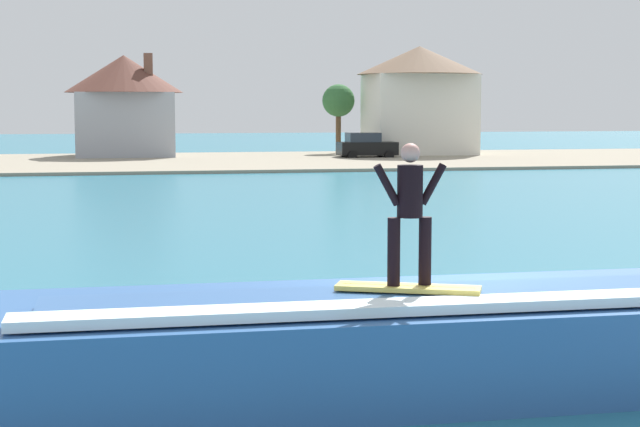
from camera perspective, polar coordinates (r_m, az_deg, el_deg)
The scene contains 9 objects.
ground_plane at distance 14.83m, azimuth 7.38°, elevation -8.07°, with size 260.00×260.00×0.00m, color teal.
wave_crest at distance 13.21m, azimuth 5.28°, elevation -7.03°, with size 10.96×3.16×1.32m.
surfboard at distance 12.75m, azimuth 4.94°, elevation -4.17°, with size 1.82×1.12×0.06m.
surfer at distance 12.65m, azimuth 5.04°, elevation 0.40°, with size 0.94×0.32×1.77m.
shoreline_bank at distance 66.79m, azimuth -7.58°, elevation 2.90°, with size 120.00×22.51×0.18m.
car_far_shore at distance 70.54m, azimuth 2.60°, elevation 3.80°, with size 3.99×2.24×1.86m.
house_gabled_white at distance 75.42m, azimuth 5.56°, elevation 6.69°, with size 9.16×9.16×8.04m.
house_small_cottage at distance 73.25m, azimuth -10.88°, elevation 6.20°, with size 8.25×8.25×7.33m.
tree_short_bushy at distance 76.65m, azimuth 1.04°, elevation 6.27°, with size 2.43×2.43×5.32m.
Camera 1 is at (-4.73, -13.60, 3.58)m, focal length 57.27 mm.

